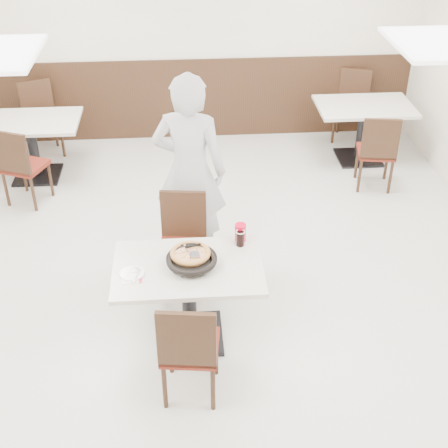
{
  "coord_description": "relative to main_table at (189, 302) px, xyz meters",
  "views": [
    {
      "loc": [
        -0.21,
        -4.61,
        3.75
      ],
      "look_at": [
        0.11,
        -0.3,
        0.94
      ],
      "focal_mm": 50.0,
      "sensor_mm": 36.0,
      "label": 1
    }
  ],
  "objects": [
    {
      "name": "bg_table_right",
      "position": [
        2.31,
        3.2,
        0.0
      ],
      "size": [
        1.29,
        0.94,
        0.75
      ],
      "primitive_type": null,
      "rotation": [
        0.0,
        0.0,
        0.12
      ],
      "color": "beige",
      "rests_on": "floor"
    },
    {
      "name": "trivet",
      "position": [
        0.07,
        0.06,
        0.39
      ],
      "size": [
        0.14,
        0.14,
        0.04
      ],
      "primitive_type": "cylinder",
      "rotation": [
        0.0,
        0.0,
        -0.08
      ],
      "color": "black",
      "rests_on": "main_table"
    },
    {
      "name": "chair_near",
      "position": [
        -0.01,
        -0.61,
        0.1
      ],
      "size": [
        0.47,
        0.47,
        0.95
      ],
      "primitive_type": null,
      "rotation": [
        0.0,
        0.0,
        -0.13
      ],
      "color": "black",
      "rests_on": "floor"
    },
    {
      "name": "wainscot_back",
      "position": [
        0.2,
        4.08,
        0.18
      ],
      "size": [
        5.9,
        0.03,
        1.1
      ],
      "primitive_type": "cube",
      "color": "black",
      "rests_on": "floor"
    },
    {
      "name": "bg_chair_right_near",
      "position": [
        2.28,
        2.49,
        0.1
      ],
      "size": [
        0.48,
        0.48,
        0.95
      ],
      "primitive_type": null,
      "rotation": [
        0.0,
        0.0,
        -0.16
      ],
      "color": "black",
      "rests_on": "floor"
    },
    {
      "name": "wall_back",
      "position": [
        0.2,
        4.1,
        1.02
      ],
      "size": [
        6.0,
        0.04,
        2.8
      ],
      "primitive_type": "cube",
      "color": "beige",
      "rests_on": "floor"
    },
    {
      "name": "main_table",
      "position": [
        0.0,
        0.0,
        0.0
      ],
      "size": [
        1.26,
        0.89,
        0.75
      ],
      "primitive_type": null,
      "rotation": [
        0.0,
        0.0,
        -0.08
      ],
      "color": "beige",
      "rests_on": "floor"
    },
    {
      "name": "bg_table_left",
      "position": [
        -1.82,
        3.03,
        0.0
      ],
      "size": [
        1.21,
        0.82,
        0.75
      ],
      "primitive_type": null,
      "rotation": [
        0.0,
        0.0,
        0.01
      ],
      "color": "beige",
      "rests_on": "floor"
    },
    {
      "name": "bg_chair_right_far",
      "position": [
        2.31,
        3.8,
        0.1
      ],
      "size": [
        0.55,
        0.55,
        0.95
      ],
      "primitive_type": null,
      "rotation": [
        0.0,
        0.0,
        2.73
      ],
      "color": "black",
      "rests_on": "floor"
    },
    {
      "name": "side_plate",
      "position": [
        -0.44,
        -0.08,
        0.38
      ],
      "size": [
        0.21,
        0.21,
        0.01
      ],
      "primitive_type": "cylinder",
      "rotation": [
        0.0,
        0.0,
        -0.08
      ],
      "color": "white",
      "rests_on": "napkin"
    },
    {
      "name": "pizza_server",
      "position": [
        0.06,
        0.03,
        0.47
      ],
      "size": [
        0.08,
        0.09,
        0.0
      ],
      "primitive_type": "cube",
      "rotation": [
        0.0,
        0.0,
        0.09
      ],
      "color": "silver",
      "rests_on": "pizza"
    },
    {
      "name": "pizza",
      "position": [
        0.02,
        0.07,
        0.44
      ],
      "size": [
        0.32,
        0.32,
        0.02
      ],
      "primitive_type": "cylinder",
      "rotation": [
        0.0,
        0.0,
        -0.08
      ],
      "color": "#B7834A",
      "rests_on": "pizza_pan"
    },
    {
      "name": "fork",
      "position": [
        -0.4,
        -0.12,
        0.39
      ],
      "size": [
        0.06,
        0.16,
        0.0
      ],
      "primitive_type": "cube",
      "rotation": [
        0.0,
        0.0,
        -0.29
      ],
      "color": "silver",
      "rests_on": "side_plate"
    },
    {
      "name": "bg_chair_left_near",
      "position": [
        -1.79,
        2.43,
        0.1
      ],
      "size": [
        0.55,
        0.55,
        0.95
      ],
      "primitive_type": null,
      "rotation": [
        0.0,
        0.0,
        -0.4
      ],
      "color": "black",
      "rests_on": "floor"
    },
    {
      "name": "pizza_pan",
      "position": [
        0.03,
        -0.01,
        0.42
      ],
      "size": [
        0.37,
        0.37,
        0.01
      ],
      "primitive_type": "cylinder",
      "rotation": [
        0.0,
        0.0,
        -0.08
      ],
      "color": "black",
      "rests_on": "trivet"
    },
    {
      "name": "cola_glass",
      "position": [
        0.45,
        0.26,
        0.44
      ],
      "size": [
        0.07,
        0.07,
        0.13
      ],
      "primitive_type": "cylinder",
      "rotation": [
        0.0,
        0.0,
        -0.08
      ],
      "color": "black",
      "rests_on": "main_table"
    },
    {
      "name": "napkin",
      "position": [
        -0.45,
        -0.12,
        0.38
      ],
      "size": [
        0.16,
        0.16,
        0.0
      ],
      "primitive_type": "cube",
      "rotation": [
        0.0,
        0.0,
        0.06
      ],
      "color": "white",
      "rests_on": "main_table"
    },
    {
      "name": "floor",
      "position": [
        0.2,
        0.6,
        -0.38
      ],
      "size": [
        7.0,
        7.0,
        0.0
      ],
      "primitive_type": "plane",
      "color": "#B9B8B3",
      "rests_on": "ground"
    },
    {
      "name": "red_cup",
      "position": [
        0.45,
        0.33,
        0.45
      ],
      "size": [
        0.1,
        0.1,
        0.16
      ],
      "primitive_type": "cylinder",
      "rotation": [
        0.0,
        0.0,
        -0.08
      ],
      "color": "red",
      "rests_on": "main_table"
    },
    {
      "name": "chair_far",
      "position": [
        -0.04,
        0.66,
        0.1
      ],
      "size": [
        0.47,
        0.47,
        0.95
      ],
      "primitive_type": null,
      "rotation": [
        0.0,
        0.0,
        3.02
      ],
      "color": "black",
      "rests_on": "floor"
    },
    {
      "name": "bg_chair_left_far",
      "position": [
        -1.8,
        3.66,
        0.1
      ],
      "size": [
        0.55,
        0.55,
        0.95
      ],
      "primitive_type": null,
      "rotation": [
        0.0,
        0.0,
        3.53
      ],
      "color": "black",
      "rests_on": "floor"
    },
    {
      "name": "diner_person",
      "position": [
        0.06,
        1.21,
        0.59
      ],
      "size": [
        0.8,
        0.62,
        1.93
      ],
      "primitive_type": "imported",
      "rotation": [
        0.0,
        0.0,
        2.89
      ],
      "color": "#BCBCC1",
      "rests_on": "floor"
    }
  ]
}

